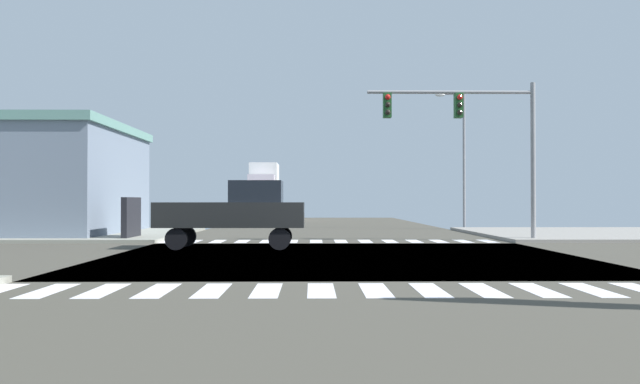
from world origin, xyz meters
TOP-DOWN VIEW (x-y plane):
  - ground at (0.00, 0.00)m, footprint 90.00×90.00m
  - sidewalk_corner_ne at (13.00, 12.00)m, footprint 12.00×12.00m
  - sidewalk_corner_nw at (-13.00, 12.00)m, footprint 12.00×12.00m
  - crosswalk_near at (-0.25, -7.30)m, footprint 13.50×2.00m
  - crosswalk_far at (-0.25, 7.30)m, footprint 13.50×2.00m
  - traffic_signal_mast at (5.46, 7.20)m, footprint 6.88×0.55m
  - street_lamp at (7.73, 18.71)m, footprint 1.78×0.32m
  - pickup_nearside_1 at (-3.56, 3.50)m, footprint 5.10×2.00m
  - box_truck_queued_1 at (-5.00, 35.99)m, footprint 2.40×7.20m

SIDE VIEW (x-z plane):
  - ground at x=0.00m, z-range -0.05..0.00m
  - crosswalk_near at x=-0.25m, z-range 0.00..0.01m
  - crosswalk_far at x=-0.25m, z-range 0.00..0.01m
  - sidewalk_corner_ne at x=13.00m, z-range 0.00..0.14m
  - sidewalk_corner_nw at x=-13.00m, z-range 0.00..0.14m
  - pickup_nearside_1 at x=-3.56m, z-range 0.12..2.47m
  - box_truck_queued_1 at x=-5.00m, z-range 0.14..4.99m
  - street_lamp at x=7.73m, z-range 0.79..8.79m
  - traffic_signal_mast at x=5.46m, z-range 1.56..8.05m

